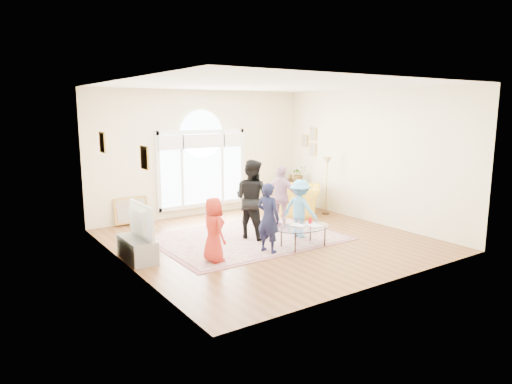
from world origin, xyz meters
TOP-DOWN VIEW (x-y plane):
  - ground at (0.00, 0.00)m, footprint 6.00×6.00m
  - room_shell at (0.01, 2.83)m, footprint 6.00×6.00m
  - area_rug at (-0.29, 0.36)m, footprint 3.60×2.60m
  - rug_border at (-0.29, 0.36)m, footprint 3.80×2.80m
  - tv_console at (-2.75, 0.30)m, footprint 0.45×1.00m
  - television at (-2.74, 0.30)m, footprint 0.17×1.09m
  - coffee_table at (0.27, -0.79)m, footprint 1.20×0.77m
  - armchair at (2.10, 1.49)m, footprint 1.52×1.54m
  - side_cabinet at (2.78, 2.69)m, footprint 0.40×0.50m
  - floor_lamp at (2.67, 1.13)m, footprint 0.25×0.25m
  - plant_pedestal at (2.70, 2.30)m, footprint 0.20×0.20m
  - potted_plant at (2.70, 2.30)m, footprint 0.49×0.46m
  - leaning_picture at (-1.96, 2.90)m, footprint 0.80×0.14m
  - child_red at (-1.64, -0.59)m, footprint 0.38×0.57m
  - child_navy at (-0.51, -0.69)m, footprint 0.46×0.57m
  - child_black at (-0.22, 0.31)m, footprint 0.89×0.99m
  - child_pink at (0.78, 0.59)m, footprint 0.67×0.92m
  - child_blue at (0.65, -0.23)m, footprint 0.68×0.90m

SIDE VIEW (x-z plane):
  - ground at x=0.00m, z-range 0.00..0.00m
  - leaning_picture at x=-1.96m, z-range -0.31..0.31m
  - rug_border at x=-0.29m, z-range 0.00..0.01m
  - area_rug at x=-0.29m, z-range 0.00..0.02m
  - tv_console at x=-2.75m, z-range 0.00..0.42m
  - side_cabinet at x=2.78m, z-range 0.00..0.70m
  - plant_pedestal at x=2.70m, z-range 0.00..0.70m
  - armchair at x=2.10m, z-range 0.00..0.75m
  - coffee_table at x=0.27m, z-range 0.13..0.67m
  - child_red at x=-1.64m, z-range 0.02..1.19m
  - child_blue at x=0.65m, z-range 0.02..1.26m
  - child_navy at x=-0.51m, z-range 0.02..1.36m
  - television at x=-2.74m, z-range 0.42..1.05m
  - child_pink at x=0.78m, z-range 0.02..1.47m
  - child_black at x=-0.22m, z-range 0.02..1.69m
  - potted_plant at x=2.70m, z-range 0.70..1.15m
  - floor_lamp at x=2.67m, z-range 0.53..2.04m
  - room_shell at x=0.01m, z-range -1.43..4.57m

